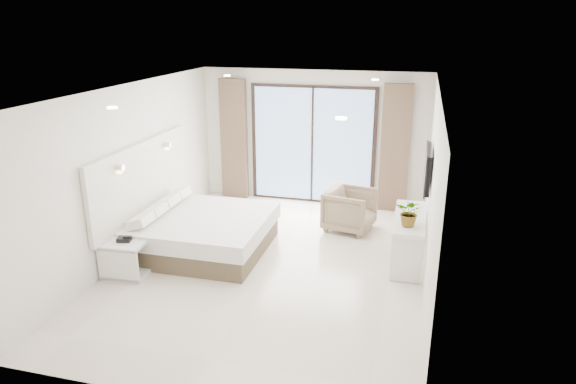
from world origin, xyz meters
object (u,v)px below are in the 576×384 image
at_px(nightstand, 126,259).
at_px(bed, 202,232).
at_px(armchair, 350,208).
at_px(console_desk, 409,229).

bearing_deg(nightstand, bed, 54.84).
height_order(bed, armchair, armchair).
bearing_deg(armchair, console_desk, -124.25).
relative_size(nightstand, armchair, 0.75).
bearing_deg(console_desk, bed, -173.57).
xyz_separation_m(bed, console_desk, (3.30, 0.37, 0.25)).
relative_size(bed, console_desk, 1.41).
bearing_deg(nightstand, armchair, 38.47).
bearing_deg(bed, nightstand, -122.17).
bearing_deg(bed, console_desk, 6.43).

